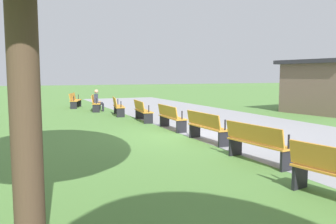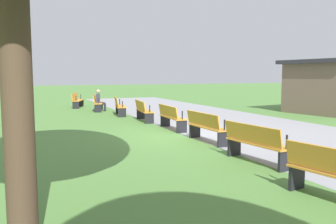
# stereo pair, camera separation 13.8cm
# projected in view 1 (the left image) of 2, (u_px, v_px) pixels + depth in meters

# --- Properties ---
(ground_plane) EXTENTS (120.00, 120.00, 0.00)m
(ground_plane) POSITION_uv_depth(u_px,v_px,m) (189.00, 135.00, 11.42)
(ground_plane) COLOR #54843D
(path_paving) EXTENTS (37.70, 6.08, 0.01)m
(path_paving) POSITION_uv_depth(u_px,v_px,m) (259.00, 129.00, 12.57)
(path_paving) COLOR #939399
(path_paving) RESTS_ON ground
(bench_0) EXTENTS (1.78, 1.00, 0.89)m
(bench_0) POSITION_uv_depth(u_px,v_px,m) (75.00, 100.00, 20.94)
(bench_0) COLOR orange
(bench_0) RESTS_ON ground
(bench_1) EXTENTS (1.79, 0.89, 0.89)m
(bench_1) POSITION_uv_depth(u_px,v_px,m) (95.00, 103.00, 18.99)
(bench_1) COLOR orange
(bench_1) RESTS_ON ground
(bench_2) EXTENTS (1.78, 0.78, 0.89)m
(bench_2) POSITION_uv_depth(u_px,v_px,m) (118.00, 106.00, 16.93)
(bench_2) COLOR orange
(bench_2) RESTS_ON ground
(bench_3) EXTENTS (1.76, 0.66, 0.89)m
(bench_3) POSITION_uv_depth(u_px,v_px,m) (142.00, 110.00, 14.76)
(bench_3) COLOR orange
(bench_3) RESTS_ON ground
(bench_4) EXTENTS (1.74, 0.53, 0.89)m
(bench_4) POSITION_uv_depth(u_px,v_px,m) (171.00, 117.00, 12.50)
(bench_4) COLOR orange
(bench_4) RESTS_ON ground
(bench_5) EXTENTS (1.74, 0.53, 0.89)m
(bench_5) POSITION_uv_depth(u_px,v_px,m) (207.00, 126.00, 10.16)
(bench_5) COLOR orange
(bench_5) RESTS_ON ground
(bench_6) EXTENTS (1.76, 0.66, 0.89)m
(bench_6) POSITION_uv_depth(u_px,v_px,m) (257.00, 142.00, 7.75)
(bench_6) COLOR orange
(bench_6) RESTS_ON ground
(person_seated) EXTENTS (0.43, 0.58, 1.20)m
(person_seated) POSITION_uv_depth(u_px,v_px,m) (98.00, 100.00, 18.86)
(person_seated) COLOR #2D3347
(person_seated) RESTS_ON ground
(kiosk) EXTENTS (4.37, 3.77, 2.75)m
(kiosk) POSITION_uv_depth(u_px,v_px,m) (324.00, 86.00, 17.81)
(kiosk) COLOR brown
(kiosk) RESTS_ON ground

